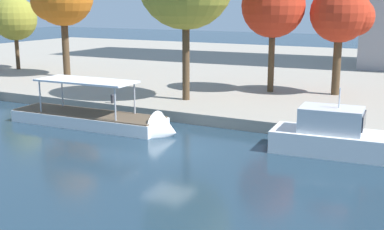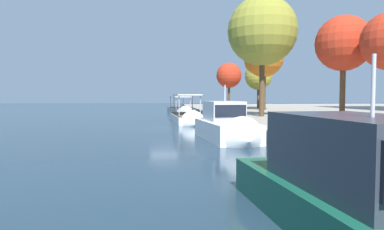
{
  "view_description": "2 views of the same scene",
  "coord_description": "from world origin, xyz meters",
  "views": [
    {
      "loc": [
        13.42,
        -22.81,
        8.0
      ],
      "look_at": [
        -0.16,
        3.06,
        1.42
      ],
      "focal_mm": 46.8,
      "sensor_mm": 36.0,
      "label": 1
    },
    {
      "loc": [
        31.56,
        -0.76,
        2.9
      ],
      "look_at": [
        3.58,
        2.14,
        1.37
      ],
      "focal_mm": 33.16,
      "sensor_mm": 36.0,
      "label": 2
    }
  ],
  "objects": [
    {
      "name": "ground_plane",
      "position": [
        0.0,
        0.0,
        0.0
      ],
      "size": [
        220.0,
        220.0,
        0.0
      ],
      "primitive_type": "plane",
      "color": "#1E3342"
    },
    {
      "name": "tree_3",
      "position": [
        -4.58,
        10.08,
        9.65
      ],
      "size": [
        7.17,
        7.17,
        12.44
      ],
      "color": "#4C3823",
      "rests_on": "dock_promenade"
    },
    {
      "name": "mooring_bollard_0",
      "position": [
        -8.6,
        6.5,
        1.13
      ],
      "size": [
        0.26,
        0.26,
        0.7
      ],
      "color": "#2D2D33",
      "rests_on": "dock_promenade"
    },
    {
      "name": "tour_boat_1",
      "position": [
        -6.7,
        2.7,
        0.37
      ],
      "size": [
        12.16,
        3.16,
        4.09
      ],
      "rotation": [
        0.0,
        0.0,
        0.04
      ],
      "color": "white",
      "rests_on": "ground_plane"
    },
    {
      "name": "tour_boat_0",
      "position": [
        -24.78,
        3.28,
        0.37
      ],
      "size": [
        13.85,
        3.73,
        3.79
      ],
      "rotation": [
        0.0,
        0.0,
        0.08
      ],
      "color": "#9EA3A8",
      "rests_on": "ground_plane"
    },
    {
      "name": "tree_1",
      "position": [
        -21.11,
        15.39,
        8.66
      ],
      "size": [
        5.98,
        5.98,
        10.96
      ],
      "color": "#4C3823",
      "rests_on": "dock_promenade"
    },
    {
      "name": "motor_yacht_2",
      "position": [
        9.01,
        3.93,
        0.76
      ],
      "size": [
        8.46,
        3.35,
        4.48
      ],
      "rotation": [
        0.0,
        0.0,
        0.08
      ],
      "color": "white",
      "rests_on": "ground_plane"
    },
    {
      "name": "tree_0",
      "position": [
        0.14,
        16.59,
        7.73
      ],
      "size": [
        5.14,
        5.14,
        9.58
      ],
      "color": "#4C3823",
      "rests_on": "dock_promenade"
    },
    {
      "name": "tree_5",
      "position": [
        -29.66,
        17.29,
        6.45
      ],
      "size": [
        4.76,
        4.76,
        7.95
      ],
      "color": "#4C3823",
      "rests_on": "dock_promenade"
    },
    {
      "name": "tree_2",
      "position": [
        -36.95,
        13.79,
        7.01
      ],
      "size": [
        4.92,
        4.92,
        8.61
      ],
      "color": "#4C3823",
      "rests_on": "dock_promenade"
    }
  ]
}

